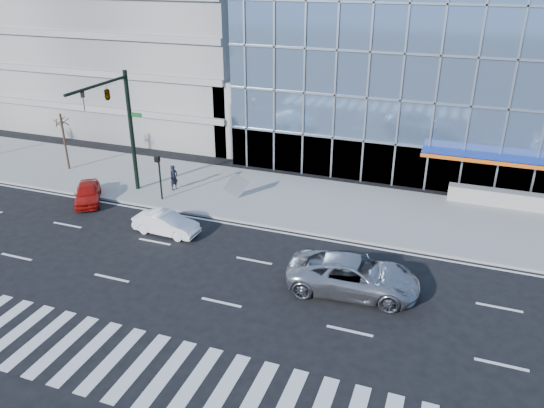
{
  "coord_description": "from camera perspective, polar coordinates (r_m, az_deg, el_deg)",
  "views": [
    {
      "loc": [
        9.19,
        -22.23,
        14.25
      ],
      "look_at": [
        -0.1,
        3.0,
        1.97
      ],
      "focal_mm": 35.0,
      "sensor_mm": 36.0,
      "label": 1
    }
  ],
  "objects": [
    {
      "name": "street_tree_near",
      "position": [
        41.63,
        -21.72,
        8.24
      ],
      "size": [
        1.1,
        1.1,
        4.23
      ],
      "color": "#332319",
      "rests_on": "sidewalk"
    },
    {
      "name": "pedestrian",
      "position": [
        36.42,
        -10.51,
        2.81
      ],
      "size": [
        0.62,
        0.74,
        1.74
      ],
      "primitive_type": "imported",
      "rotation": [
        0.0,
        0.0,
        1.2
      ],
      "color": "black",
      "rests_on": "sidewalk"
    },
    {
      "name": "white_sedan",
      "position": [
        30.96,
        -11.31,
        -2.06
      ],
      "size": [
        3.92,
        1.52,
        1.27
      ],
      "primitive_type": "imported",
      "rotation": [
        0.0,
        0.0,
        1.53
      ],
      "color": "white",
      "rests_on": "ground"
    },
    {
      "name": "ramp_block",
      "position": [
        44.45,
        -0.47,
        9.88
      ],
      "size": [
        6.0,
        8.0,
        6.0
      ],
      "primitive_type": "cube",
      "color": "gray",
      "rests_on": "ground"
    },
    {
      "name": "ped_signal_post",
      "position": [
        34.61,
        -12.05,
        3.51
      ],
      "size": [
        0.3,
        0.33,
        3.0
      ],
      "color": "black",
      "rests_on": "sidewalk"
    },
    {
      "name": "parking_garage",
      "position": [
        56.54,
        -11.63,
        19.77
      ],
      "size": [
        24.0,
        24.0,
        20.0
      ],
      "primitive_type": "cube",
      "color": "gray",
      "rests_on": "ground"
    },
    {
      "name": "silver_suv",
      "position": [
        25.38,
        8.75,
        -7.62
      ],
      "size": [
        6.41,
        3.35,
        1.72
      ],
      "primitive_type": "imported",
      "rotation": [
        0.0,
        0.0,
        1.65
      ],
      "color": "#B1B1B6",
      "rests_on": "ground"
    },
    {
      "name": "sidewalk",
      "position": [
        34.63,
        3.01,
        0.34
      ],
      "size": [
        120.0,
        8.0,
        0.15
      ],
      "primitive_type": "cube",
      "color": "gray",
      "rests_on": "ground"
    },
    {
      "name": "ground",
      "position": [
        27.96,
        -1.95,
        -6.11
      ],
      "size": [
        160.0,
        160.0,
        0.0
      ],
      "primitive_type": "plane",
      "color": "black",
      "rests_on": "ground"
    },
    {
      "name": "traffic_signal",
      "position": [
        34.51,
        -16.56,
        9.99
      ],
      "size": [
        1.14,
        5.74,
        8.0
      ],
      "color": "black",
      "rests_on": "sidewalk"
    },
    {
      "name": "red_sedan",
      "position": [
        36.34,
        -19.23,
        1.12
      ],
      "size": [
        3.39,
        3.99,
        1.29
      ],
      "primitive_type": "imported",
      "rotation": [
        0.0,
        0.0,
        0.6
      ],
      "color": "#AE110D",
      "rests_on": "ground"
    },
    {
      "name": "tilted_panel",
      "position": [
        34.52,
        -3.89,
        2.03
      ],
      "size": [
        1.47,
        1.17,
        1.83
      ],
      "primitive_type": "cube",
      "rotation": [
        0.0,
        0.67,
        0.67
      ],
      "color": "#949494",
      "rests_on": "sidewalk"
    },
    {
      "name": "theatre_building",
      "position": [
        48.94,
        26.51,
        14.16
      ],
      "size": [
        42.0,
        26.0,
        15.0
      ],
      "primitive_type": "cube",
      "color": "#6E8EB7",
      "rests_on": "ground"
    }
  ]
}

